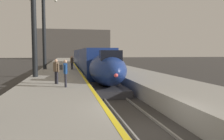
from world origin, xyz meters
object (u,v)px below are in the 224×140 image
Objects in this scene: highspeed_train_main at (89,61)px; station_column_mid at (34,10)px; rolling_suitcase at (61,67)px; station_column_far at (44,24)px; passenger_near_edge at (72,62)px; passenger_far_waiting at (65,71)px; passenger_mid_platform at (56,69)px.

highspeed_train_main is 14.61m from station_column_mid.
highspeed_train_main is 38.93× the size of rolling_suitcase.
highspeed_train_main is 3.99× the size of station_column_far.
passenger_near_edge is 1.51m from rolling_suitcase.
station_column_mid is 9.95m from rolling_suitcase.
highspeed_train_main is at bearing 28.55° from station_column_far.
passenger_mid_platform is at bearing 111.44° from passenger_far_waiting.
station_column_mid is 1.01× the size of station_column_far.
rolling_suitcase is at bearing 75.82° from station_column_mid.
passenger_near_edge is (-2.52, -4.30, 0.11)m from highspeed_train_main.
highspeed_train_main is at bearing 80.18° from passenger_far_waiting.
highspeed_train_main reaches higher than passenger_far_waiting.
passenger_near_edge is at bearing 87.05° from passenger_far_waiting.
highspeed_train_main is at bearing 59.60° from passenger_near_edge.
passenger_mid_platform and passenger_far_waiting have the same top height.
station_column_far is 5.67× the size of passenger_near_edge.
station_column_mid is 8.48m from passenger_far_waiting.
station_column_far reaches higher than highspeed_train_main.
highspeed_train_main is 5.86m from rolling_suitcase.
passenger_near_edge is 1.00× the size of passenger_mid_platform.
station_column_mid reaches higher than passenger_far_waiting.
station_column_far is at bearing -151.45° from highspeed_train_main.
rolling_suitcase is at bearing 92.31° from passenger_far_waiting.
highspeed_train_main reaches higher than rolling_suitcase.
passenger_mid_platform is at bearing -67.81° from station_column_mid.
rolling_suitcase is (2.04, 8.06, -5.47)m from station_column_mid.
passenger_near_edge reaches higher than rolling_suitcase.
rolling_suitcase is at bearing -176.92° from passenger_near_edge.
rolling_suitcase is (-0.59, 14.55, -0.69)m from passenger_far_waiting.
station_column_mid is at bearing -115.38° from highspeed_train_main.
station_column_mid is 7.15m from passenger_mid_platform.
passenger_mid_platform is 1.72× the size of rolling_suitcase.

